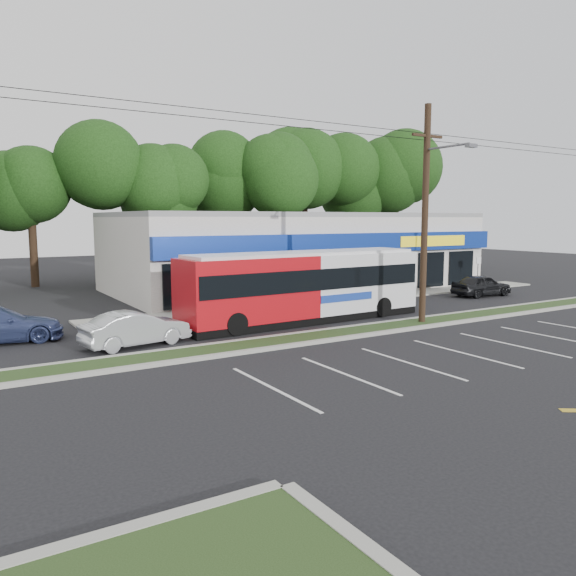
{
  "coord_description": "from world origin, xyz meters",
  "views": [
    {
      "loc": [
        -15.94,
        -17.68,
        4.9
      ],
      "look_at": [
        -1.9,
        5.0,
        1.59
      ],
      "focal_mm": 35.0,
      "sensor_mm": 36.0,
      "label": 1
    }
  ],
  "objects_px": {
    "pedestrian_a": "(401,285)",
    "lamp_post": "(425,253)",
    "utility_pole": "(424,207)",
    "car_dark": "(481,285)",
    "sign_post": "(478,267)",
    "metrobus": "(305,285)",
    "car_silver": "(136,329)",
    "pedestrian_b": "(394,285)"
  },
  "relations": [
    {
      "from": "pedestrian_a",
      "to": "lamp_post",
      "type": "bearing_deg",
      "value": 161.67
    },
    {
      "from": "utility_pole",
      "to": "car_dark",
      "type": "relative_size",
      "value": 12.2
    },
    {
      "from": "lamp_post",
      "to": "sign_post",
      "type": "distance_m",
      "value": 5.13
    },
    {
      "from": "utility_pole",
      "to": "metrobus",
      "type": "height_order",
      "value": "utility_pole"
    },
    {
      "from": "lamp_post",
      "to": "car_silver",
      "type": "xyz_separation_m",
      "value": [
        -20.73,
        -5.3,
        -1.99
      ]
    },
    {
      "from": "sign_post",
      "to": "car_silver",
      "type": "xyz_separation_m",
      "value": [
        -25.73,
        -5.07,
        -0.88
      ]
    },
    {
      "from": "metrobus",
      "to": "car_silver",
      "type": "distance_m",
      "value": 8.6
    },
    {
      "from": "car_silver",
      "to": "pedestrian_b",
      "type": "xyz_separation_m",
      "value": [
        17.83,
        5.0,
        0.07
      ]
    },
    {
      "from": "metrobus",
      "to": "pedestrian_a",
      "type": "bearing_deg",
      "value": 16.63
    },
    {
      "from": "car_dark",
      "to": "car_silver",
      "type": "relative_size",
      "value": 1.0
    },
    {
      "from": "pedestrian_a",
      "to": "car_silver",
      "type": "bearing_deg",
      "value": -26.87
    },
    {
      "from": "car_silver",
      "to": "pedestrian_b",
      "type": "bearing_deg",
      "value": -83.36
    },
    {
      "from": "lamp_post",
      "to": "pedestrian_b",
      "type": "xyz_separation_m",
      "value": [
        -2.9,
        -0.3,
        -1.92
      ]
    },
    {
      "from": "lamp_post",
      "to": "car_dark",
      "type": "bearing_deg",
      "value": -53.5
    },
    {
      "from": "utility_pole",
      "to": "car_silver",
      "type": "height_order",
      "value": "utility_pole"
    },
    {
      "from": "car_dark",
      "to": "pedestrian_b",
      "type": "xyz_separation_m",
      "value": [
        -5.04,
        2.58,
        0.05
      ]
    },
    {
      "from": "pedestrian_b",
      "to": "car_silver",
      "type": "bearing_deg",
      "value": 42.68
    },
    {
      "from": "car_silver",
      "to": "pedestrian_a",
      "type": "relative_size",
      "value": 2.26
    },
    {
      "from": "car_dark",
      "to": "metrobus",
      "type": "bearing_deg",
      "value": 99.1
    },
    {
      "from": "car_silver",
      "to": "metrobus",
      "type": "bearing_deg",
      "value": -92.29
    },
    {
      "from": "utility_pole",
      "to": "pedestrian_b",
      "type": "xyz_separation_m",
      "value": [
        5.26,
        7.57,
        -4.66
      ]
    },
    {
      "from": "sign_post",
      "to": "car_silver",
      "type": "height_order",
      "value": "sign_post"
    },
    {
      "from": "sign_post",
      "to": "car_dark",
      "type": "distance_m",
      "value": 4.0
    },
    {
      "from": "utility_pole",
      "to": "pedestrian_b",
      "type": "bearing_deg",
      "value": 55.2
    },
    {
      "from": "lamp_post",
      "to": "car_dark",
      "type": "relative_size",
      "value": 1.04
    },
    {
      "from": "sign_post",
      "to": "metrobus",
      "type": "xyz_separation_m",
      "value": [
        -17.27,
        -4.07,
        0.22
      ]
    },
    {
      "from": "sign_post",
      "to": "pedestrian_a",
      "type": "xyz_separation_m",
      "value": [
        -8.21,
        -1.04,
        -0.65
      ]
    },
    {
      "from": "sign_post",
      "to": "utility_pole",
      "type": "bearing_deg",
      "value": -149.85
    },
    {
      "from": "metrobus",
      "to": "pedestrian_a",
      "type": "distance_m",
      "value": 9.6
    },
    {
      "from": "utility_pole",
      "to": "car_dark",
      "type": "height_order",
      "value": "utility_pole"
    },
    {
      "from": "sign_post",
      "to": "pedestrian_b",
      "type": "distance_m",
      "value": 7.95
    },
    {
      "from": "sign_post",
      "to": "pedestrian_b",
      "type": "relative_size",
      "value": 1.49
    },
    {
      "from": "metrobus",
      "to": "lamp_post",
      "type": "bearing_deg",
      "value": 17.43
    },
    {
      "from": "sign_post",
      "to": "pedestrian_a",
      "type": "bearing_deg",
      "value": -172.79
    },
    {
      "from": "utility_pole",
      "to": "pedestrian_b",
      "type": "height_order",
      "value": "utility_pole"
    },
    {
      "from": "pedestrian_a",
      "to": "sign_post",
      "type": "bearing_deg",
      "value": 147.38
    },
    {
      "from": "car_silver",
      "to": "pedestrian_b",
      "type": "height_order",
      "value": "pedestrian_b"
    },
    {
      "from": "metrobus",
      "to": "car_silver",
      "type": "bearing_deg",
      "value": -175.15
    },
    {
      "from": "utility_pole",
      "to": "pedestrian_b",
      "type": "distance_m",
      "value": 10.34
    },
    {
      "from": "sign_post",
      "to": "car_silver",
      "type": "relative_size",
      "value": 0.54
    },
    {
      "from": "utility_pole",
      "to": "car_silver",
      "type": "xyz_separation_m",
      "value": [
        -12.57,
        2.57,
        -4.73
      ]
    },
    {
      "from": "utility_pole",
      "to": "car_dark",
      "type": "xyz_separation_m",
      "value": [
        10.3,
        4.99,
        -4.72
      ]
    }
  ]
}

